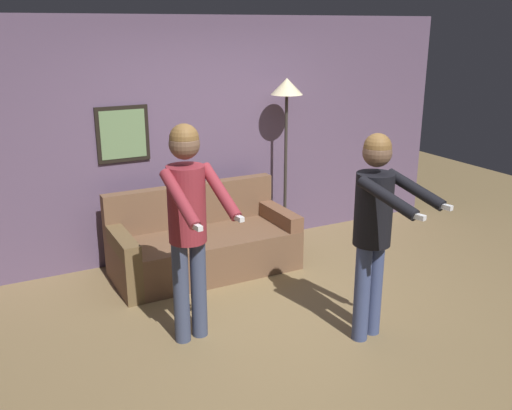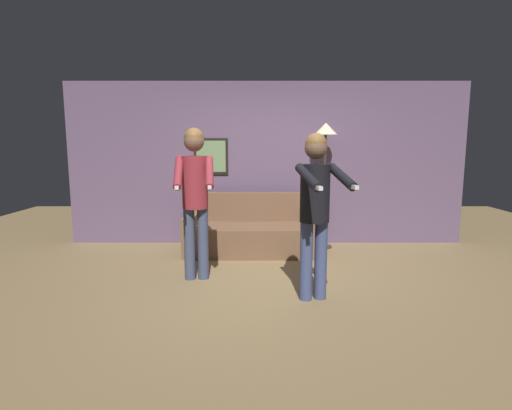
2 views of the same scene
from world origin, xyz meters
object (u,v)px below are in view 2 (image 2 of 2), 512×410
at_px(person_standing_left, 194,188).
at_px(person_standing_right, 314,200).
at_px(couch, 248,234).
at_px(torchiere_lamp, 324,142).

distance_m(person_standing_left, person_standing_right, 1.47).
bearing_deg(couch, person_standing_left, -116.35).
xyz_separation_m(torchiere_lamp, person_standing_left, (-1.77, -1.53, -0.54)).
xyz_separation_m(person_standing_left, person_standing_right, (1.31, -0.65, -0.05)).
height_order(couch, torchiere_lamp, torchiere_lamp).
height_order(torchiere_lamp, person_standing_left, torchiere_lamp).
xyz_separation_m(couch, torchiere_lamp, (1.16, 0.28, 1.37)).
relative_size(torchiere_lamp, person_standing_left, 1.08).
distance_m(torchiere_lamp, person_standing_left, 2.41).
relative_size(couch, torchiere_lamp, 0.98).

